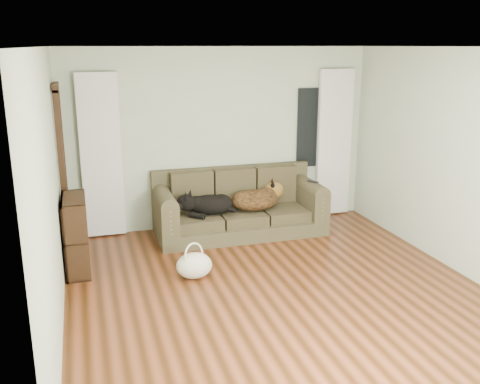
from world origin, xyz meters
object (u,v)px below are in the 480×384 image
object	(u,v)px
dog_shepherd	(257,199)
tote_bag	(194,265)
dog_black_lab	(208,205)
sofa	(240,203)
bookshelf	(76,231)

from	to	relation	value
dog_shepherd	tote_bag	xyz separation A→B (m)	(-1.20, -1.29, -0.33)
dog_black_lab	tote_bag	world-z (taller)	dog_black_lab
sofa	bookshelf	bearing A→B (deg)	-162.65
sofa	dog_shepherd	world-z (taller)	sofa
dog_black_lab	bookshelf	bearing A→B (deg)	-141.38
tote_bag	dog_black_lab	bearing A→B (deg)	69.61
dog_black_lab	bookshelf	world-z (taller)	bookshelf
sofa	tote_bag	size ratio (longest dim) A/B	5.65
dog_black_lab	tote_bag	bearing A→B (deg)	-92.51
dog_shepherd	bookshelf	world-z (taller)	bookshelf
dog_shepherd	bookshelf	size ratio (longest dim) A/B	0.80
sofa	tote_bag	distance (m)	1.64
sofa	dog_shepherd	bearing A→B (deg)	-3.49
sofa	dog_black_lab	xyz separation A→B (m)	(-0.47, -0.03, 0.03)
dog_black_lab	dog_shepherd	size ratio (longest dim) A/B	0.87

